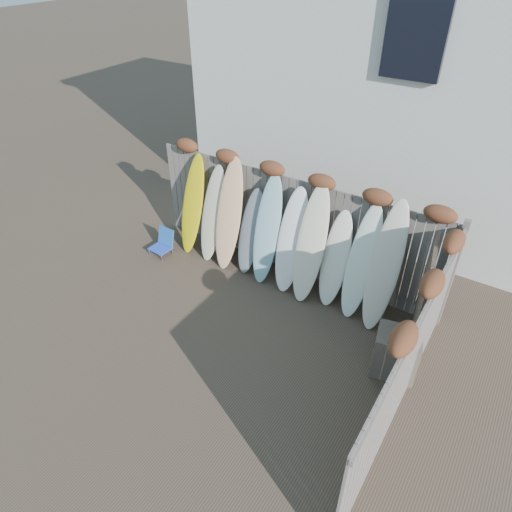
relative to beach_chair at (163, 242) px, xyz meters
The scene contains 17 objects.
ground 2.87m from the beach_chair, 29.88° to the right, with size 80.00×80.00×0.00m, color #493A2D.
back_fence 2.87m from the beach_chair, 20.90° to the left, with size 6.05×0.28×2.24m.
right_fence 5.67m from the beach_chair, 12.09° to the right, with size 0.28×4.40×2.24m.
house 6.58m from the beach_chair, 59.59° to the left, with size 8.50×5.50×6.33m.
beach_chair is the anchor object (origin of this frame).
wooden_crate 5.20m from the beach_chair, ahead, with size 0.65×0.54×0.76m, color #69604E.
lattice_panel 5.36m from the beach_chair, ahead, with size 0.06×1.37×2.06m, color brown.
surfboard_0 1.04m from the beach_chair, 53.45° to the left, with size 0.49×0.07×2.12m, color yellow.
surfboard_1 1.30m from the beach_chair, 30.03° to the left, with size 0.49×0.07×2.02m, color beige.
surfboard_2 1.68m from the beach_chair, 21.65° to the left, with size 0.53×0.07×2.27m, color #FFC998.
surfboard_3 2.01m from the beach_chair, 17.42° to the left, with size 0.48×0.07×1.75m, color slate.
surfboard_4 2.43m from the beach_chair, 13.88° to the left, with size 0.50×0.07×2.16m, color #8CBDC7.
surfboard_5 2.90m from the beach_chair, 11.18° to the left, with size 0.54×0.07×2.04m, color white.
surfboard_6 3.31m from the beach_chair, ahead, with size 0.53×0.07×2.24m, color white.
surfboard_7 3.72m from the beach_chair, ahead, with size 0.48×0.07×1.82m, color white.
surfboard_8 4.21m from the beach_chair, ahead, with size 0.48×0.07×2.11m, color white.
surfboard_9 4.63m from the beach_chair, ahead, with size 0.50×0.07×2.33m, color silver.
Camera 1 is at (3.49, -4.22, 5.64)m, focal length 32.00 mm.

